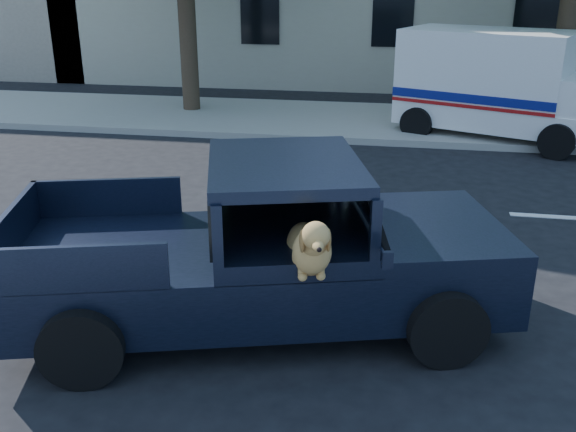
% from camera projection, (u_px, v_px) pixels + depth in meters
% --- Properties ---
extents(ground, '(120.00, 120.00, 0.00)m').
position_uv_depth(ground, '(263.00, 301.00, 7.40)').
color(ground, black).
rests_on(ground, ground).
extents(far_sidewalk, '(60.00, 4.00, 0.15)m').
position_uv_depth(far_sidewalk, '(342.00, 121.00, 15.82)').
color(far_sidewalk, gray).
rests_on(far_sidewalk, ground).
extents(lane_stripes, '(21.60, 0.14, 0.01)m').
position_uv_depth(lane_stripes, '(431.00, 209.00, 10.19)').
color(lane_stripes, silver).
rests_on(lane_stripes, ground).
extents(pickup_truck, '(5.37, 3.28, 1.80)m').
position_uv_depth(pickup_truck, '(255.00, 271.00, 6.75)').
color(pickup_truck, black).
rests_on(pickup_truck, ground).
extents(mail_truck, '(4.73, 3.48, 2.36)m').
position_uv_depth(mail_truck, '(497.00, 93.00, 14.10)').
color(mail_truck, silver).
rests_on(mail_truck, ground).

